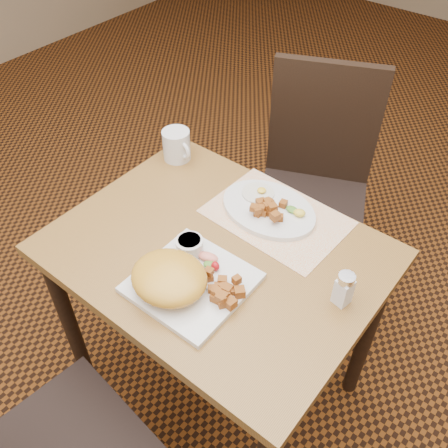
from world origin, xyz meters
TOP-DOWN VIEW (x-y plane):
  - ground at (0.00, 0.00)m, footprint 8.00×8.00m
  - table at (0.00, 0.00)m, footprint 0.90×0.70m
  - chair_far at (-0.07, 0.70)m, footprint 0.56×0.56m
  - placemat at (0.06, 0.21)m, footprint 0.41×0.30m
  - plate_square at (0.03, -0.14)m, footprint 0.28×0.28m
  - plate_oval at (0.03, 0.22)m, footprint 0.32×0.24m
  - hollandaise_mound at (0.00, -0.19)m, footprint 0.20×0.18m
  - ramekin at (-0.04, -0.06)m, footprint 0.08×0.08m
  - garnish_sq at (0.03, -0.06)m, footprint 0.09×0.06m
  - fried_egg at (-0.04, 0.25)m, footprint 0.10×0.10m
  - garnish_ov at (0.11, 0.24)m, footprint 0.07×0.04m
  - salt_shaker at (0.36, 0.05)m, footprint 0.05×0.05m
  - coffee_mug at (-0.37, 0.25)m, footprint 0.12×0.09m
  - home_fries_sq at (0.12, -0.13)m, footprint 0.13×0.10m
  - home_fries_ov at (0.04, 0.19)m, footprint 0.11×0.11m

SIDE VIEW (x-z plane):
  - ground at x=0.00m, z-range 0.00..0.00m
  - chair_far at x=-0.07m, z-range 0.05..1.02m
  - table at x=0.00m, z-range 0.27..1.02m
  - placemat at x=0.06m, z-range 0.75..0.75m
  - plate_square at x=0.03m, z-range 0.75..0.77m
  - plate_oval at x=0.03m, z-range 0.75..0.77m
  - fried_egg at x=-0.04m, z-range 0.76..0.78m
  - garnish_sq at x=0.03m, z-range 0.76..0.79m
  - garnish_ov at x=0.11m, z-range 0.77..0.79m
  - home_fries_sq at x=0.12m, z-range 0.76..0.80m
  - home_fries_ov at x=0.04m, z-range 0.77..0.81m
  - ramekin at x=-0.04m, z-range 0.77..0.81m
  - hollandaise_mound at x=0.00m, z-range 0.76..0.84m
  - salt_shaker at x=0.36m, z-range 0.75..0.85m
  - coffee_mug at x=-0.37m, z-range 0.75..0.86m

